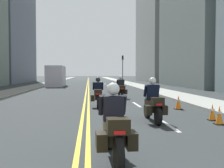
{
  "coord_description": "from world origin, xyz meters",
  "views": [
    {
      "loc": [
        0.15,
        -0.88,
        1.78
      ],
      "look_at": [
        1.56,
        15.28,
        1.13
      ],
      "focal_mm": 42.47,
      "sensor_mm": 36.0,
      "label": 1
    }
  ],
  "objects_px": {
    "motorcycle_2": "(98,95)",
    "motorcycle_0": "(114,129)",
    "traffic_cone_0": "(178,102)",
    "parked_truck": "(56,77)",
    "traffic_cone_1": "(219,115)",
    "traffic_cone_2": "(212,112)",
    "motorcycle_3": "(121,89)",
    "traffic_light_far": "(123,64)",
    "motorcycle_1": "(153,104)"
  },
  "relations": [
    {
      "from": "motorcycle_2",
      "to": "motorcycle_0",
      "type": "bearing_deg",
      "value": -88.09
    },
    {
      "from": "traffic_cone_0",
      "to": "parked_truck",
      "type": "bearing_deg",
      "value": 110.01
    },
    {
      "from": "traffic_cone_1",
      "to": "parked_truck",
      "type": "relative_size",
      "value": 0.1
    },
    {
      "from": "traffic_cone_2",
      "to": "parked_truck",
      "type": "bearing_deg",
      "value": 108.31
    },
    {
      "from": "motorcycle_3",
      "to": "parked_truck",
      "type": "height_order",
      "value": "parked_truck"
    },
    {
      "from": "traffic_cone_1",
      "to": "parked_truck",
      "type": "xyz_separation_m",
      "value": [
        -9.01,
        28.39,
        0.95
      ]
    },
    {
      "from": "motorcycle_0",
      "to": "traffic_cone_1",
      "type": "distance_m",
      "value": 5.37
    },
    {
      "from": "motorcycle_3",
      "to": "traffic_light_far",
      "type": "height_order",
      "value": "traffic_light_far"
    },
    {
      "from": "traffic_cone_1",
      "to": "traffic_light_far",
      "type": "height_order",
      "value": "traffic_light_far"
    },
    {
      "from": "motorcycle_3",
      "to": "traffic_cone_1",
      "type": "bearing_deg",
      "value": -79.17
    },
    {
      "from": "traffic_cone_0",
      "to": "traffic_cone_2",
      "type": "bearing_deg",
      "value": -85.81
    },
    {
      "from": "motorcycle_0",
      "to": "motorcycle_3",
      "type": "xyz_separation_m",
      "value": [
        1.8,
        13.6,
        0.0
      ]
    },
    {
      "from": "traffic_cone_1",
      "to": "traffic_cone_2",
      "type": "bearing_deg",
      "value": 80.72
    },
    {
      "from": "motorcycle_0",
      "to": "traffic_light_far",
      "type": "bearing_deg",
      "value": 80.45
    },
    {
      "from": "motorcycle_1",
      "to": "traffic_cone_0",
      "type": "xyz_separation_m",
      "value": [
        2.09,
        3.3,
        -0.32
      ]
    },
    {
      "from": "motorcycle_1",
      "to": "motorcycle_2",
      "type": "xyz_separation_m",
      "value": [
        -1.85,
        4.63,
        -0.01
      ]
    },
    {
      "from": "motorcycle_0",
      "to": "traffic_cone_2",
      "type": "distance_m",
      "value": 6.01
    },
    {
      "from": "traffic_cone_0",
      "to": "traffic_cone_2",
      "type": "xyz_separation_m",
      "value": [
        0.23,
        -3.15,
        -0.03
      ]
    },
    {
      "from": "motorcycle_0",
      "to": "motorcycle_3",
      "type": "bearing_deg",
      "value": 80.46
    },
    {
      "from": "motorcycle_1",
      "to": "traffic_light_far",
      "type": "distance_m",
      "value": 37.55
    },
    {
      "from": "traffic_cone_2",
      "to": "traffic_cone_0",
      "type": "bearing_deg",
      "value": 94.19
    },
    {
      "from": "traffic_cone_1",
      "to": "traffic_light_far",
      "type": "bearing_deg",
      "value": 87.79
    },
    {
      "from": "motorcycle_0",
      "to": "motorcycle_2",
      "type": "xyz_separation_m",
      "value": [
        -0.01,
        8.81,
        -0.01
      ]
    },
    {
      "from": "traffic_cone_0",
      "to": "traffic_cone_1",
      "type": "xyz_separation_m",
      "value": [
        0.1,
        -3.94,
        -0.02
      ]
    },
    {
      "from": "traffic_cone_2",
      "to": "motorcycle_1",
      "type": "bearing_deg",
      "value": -176.24
    },
    {
      "from": "traffic_cone_1",
      "to": "traffic_cone_2",
      "type": "xyz_separation_m",
      "value": [
        0.13,
        0.79,
        -0.01
      ]
    },
    {
      "from": "motorcycle_0",
      "to": "traffic_cone_0",
      "type": "distance_m",
      "value": 8.45
    },
    {
      "from": "motorcycle_1",
      "to": "traffic_cone_1",
      "type": "distance_m",
      "value": 2.31
    },
    {
      "from": "motorcycle_3",
      "to": "traffic_cone_2",
      "type": "bearing_deg",
      "value": -77.39
    },
    {
      "from": "motorcycle_2",
      "to": "traffic_cone_1",
      "type": "xyz_separation_m",
      "value": [
        4.04,
        -5.27,
        -0.32
      ]
    },
    {
      "from": "traffic_cone_1",
      "to": "motorcycle_1",
      "type": "bearing_deg",
      "value": 163.79
    },
    {
      "from": "motorcycle_0",
      "to": "motorcycle_2",
      "type": "height_order",
      "value": "motorcycle_0"
    },
    {
      "from": "traffic_cone_0",
      "to": "traffic_cone_1",
      "type": "relative_size",
      "value": 1.06
    },
    {
      "from": "motorcycle_1",
      "to": "motorcycle_2",
      "type": "bearing_deg",
      "value": 109.93
    },
    {
      "from": "motorcycle_1",
      "to": "traffic_cone_2",
      "type": "xyz_separation_m",
      "value": [
        2.32,
        0.15,
        -0.34
      ]
    },
    {
      "from": "motorcycle_0",
      "to": "motorcycle_1",
      "type": "xyz_separation_m",
      "value": [
        1.84,
        4.18,
        0.0
      ]
    },
    {
      "from": "motorcycle_3",
      "to": "parked_truck",
      "type": "relative_size",
      "value": 0.33
    },
    {
      "from": "motorcycle_0",
      "to": "motorcycle_2",
      "type": "bearing_deg",
      "value": 88.08
    },
    {
      "from": "motorcycle_1",
      "to": "traffic_light_far",
      "type": "relative_size",
      "value": 0.43
    },
    {
      "from": "motorcycle_2",
      "to": "traffic_light_far",
      "type": "distance_m",
      "value": 33.21
    },
    {
      "from": "traffic_light_far",
      "to": "parked_truck",
      "type": "relative_size",
      "value": 0.76
    },
    {
      "from": "motorcycle_0",
      "to": "motorcycle_1",
      "type": "distance_m",
      "value": 4.56
    },
    {
      "from": "motorcycle_1",
      "to": "parked_truck",
      "type": "bearing_deg",
      "value": 101.97
    },
    {
      "from": "motorcycle_0",
      "to": "traffic_light_far",
      "type": "height_order",
      "value": "traffic_light_far"
    },
    {
      "from": "traffic_cone_1",
      "to": "motorcycle_3",
      "type": "bearing_deg",
      "value": 102.48
    },
    {
      "from": "motorcycle_3",
      "to": "traffic_light_far",
      "type": "bearing_deg",
      "value": 80.8
    },
    {
      "from": "motorcycle_0",
      "to": "motorcycle_3",
      "type": "distance_m",
      "value": 13.72
    },
    {
      "from": "traffic_cone_0",
      "to": "traffic_light_far",
      "type": "xyz_separation_m",
      "value": [
        1.57,
        33.97,
        3.05
      ]
    },
    {
      "from": "motorcycle_3",
      "to": "traffic_cone_1",
      "type": "relative_size",
      "value": 3.27
    },
    {
      "from": "traffic_cone_2",
      "to": "traffic_light_far",
      "type": "height_order",
      "value": "traffic_light_far"
    }
  ]
}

